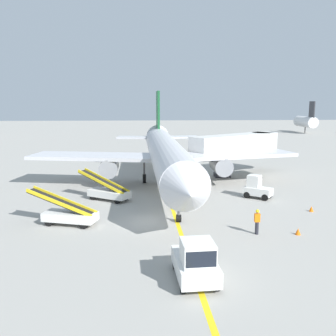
{
  "coord_description": "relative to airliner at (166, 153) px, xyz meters",
  "views": [
    {
      "loc": [
        -0.55,
        -26.06,
        8.66
      ],
      "look_at": [
        1.7,
        8.33,
        2.5
      ],
      "focal_mm": 39.67,
      "sensor_mm": 36.0,
      "label": 1
    }
  ],
  "objects": [
    {
      "name": "ground_crew_marshaller",
      "position": [
        5.17,
        -14.9,
        -2.51
      ],
      "size": [
        0.36,
        0.24,
        1.7
      ],
      "color": "#26262D",
      "rests_on": "ground"
    },
    {
      "name": "safety_cone_nose_left",
      "position": [
        7.87,
        -15.17,
        -3.2
      ],
      "size": [
        0.36,
        0.36,
        0.44
      ],
      "primitive_type": "cone",
      "color": "orange",
      "rests_on": "ground"
    },
    {
      "name": "belt_loader_aft_hold",
      "position": [
        -7.67,
        -12.07,
        -2.64
      ],
      "size": [
        5.16,
        2.61,
        2.59
      ],
      "color": "silver",
      "rests_on": "ground"
    },
    {
      "name": "baggage_tug_near_wing",
      "position": [
        7.97,
        -5.66,
        -2.49
      ],
      "size": [
        2.7,
        2.48,
        2.1
      ],
      "color": "silver",
      "rests_on": "ground"
    },
    {
      "name": "ground_plane",
      "position": [
        -1.69,
        -11.88,
        -3.42
      ],
      "size": [
        300.0,
        300.0,
        0.0
      ],
      "primitive_type": "plane",
      "color": "#9E9B93"
    },
    {
      "name": "safety_cone_nose_right",
      "position": [
        -12.69,
        -2.91,
        -3.2
      ],
      "size": [
        0.36,
        0.36,
        0.44
      ],
      "primitive_type": "cone",
      "color": "orange",
      "rests_on": "ground"
    },
    {
      "name": "distant_aircraft_mid_left",
      "position": [
        43.44,
        64.49,
        -0.2
      ],
      "size": [
        3.0,
        10.1,
        8.8
      ],
      "color": "silver",
      "rests_on": "ground"
    },
    {
      "name": "safety_cone_wingtip_right",
      "position": [
        11.1,
        -10.11,
        -3.2
      ],
      "size": [
        0.36,
        0.36,
        0.44
      ],
      "primitive_type": "cone",
      "color": "orange",
      "rests_on": "ground"
    },
    {
      "name": "taxi_line_yellow",
      "position": [
        0.01,
        -6.88,
        -3.41
      ],
      "size": [
        1.88,
        79.99,
        0.01
      ],
      "primitive_type": "cube",
      "rotation": [
        0.0,
        0.0,
        0.02
      ],
      "color": "yellow",
      "rests_on": "ground"
    },
    {
      "name": "jet_bridge",
      "position": [
        9.47,
        5.82,
        0.12
      ],
      "size": [
        12.03,
        9.21,
        4.85
      ],
      "color": "silver",
      "rests_on": "ground"
    },
    {
      "name": "pushback_tug",
      "position": [
        0.22,
        -21.11,
        -2.42
      ],
      "size": [
        2.09,
        3.7,
        2.2
      ],
      "color": "silver",
      "rests_on": "ground"
    },
    {
      "name": "airliner",
      "position": [
        0.0,
        0.0,
        0.0
      ],
      "size": [
        28.61,
        35.26,
        10.1
      ],
      "color": "silver",
      "rests_on": "ground"
    },
    {
      "name": "belt_loader_forward_hold",
      "position": [
        -5.49,
        -5.45,
        -2.64
      ],
      "size": [
        4.91,
        3.7,
        2.59
      ],
      "color": "silver",
      "rests_on": "ground"
    }
  ]
}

